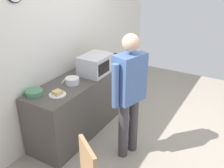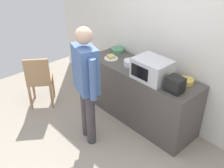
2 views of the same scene
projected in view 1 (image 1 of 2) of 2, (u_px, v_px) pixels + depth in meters
ground_plane at (156, 145)px, 3.92m from camera, size 6.00×6.00×0.00m
back_wall at (65, 45)px, 4.10m from camera, size 5.40×0.13×2.60m
kitchen_counter at (81, 104)px, 4.14m from camera, size 1.89×0.62×0.89m
microwave at (96, 64)px, 4.06m from camera, size 0.50×0.39×0.30m
sandwich_plate at (57, 94)px, 3.44m from camera, size 0.23×0.23×0.07m
salad_bowl at (72, 81)px, 3.75m from camera, size 0.20×0.20×0.09m
cereal_bowl at (96, 61)px, 4.54m from camera, size 0.21×0.21×0.06m
mixing_bowl at (34, 92)px, 3.45m from camera, size 0.23×0.23×0.06m
toaster at (111, 60)px, 4.39m from camera, size 0.22×0.18×0.20m
fork_utensil at (64, 81)px, 3.85m from camera, size 0.17×0.08×0.01m
spoon_utensil at (82, 71)px, 4.22m from camera, size 0.05×0.17×0.01m
person_standing at (129, 89)px, 3.36m from camera, size 0.57×0.35×1.72m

